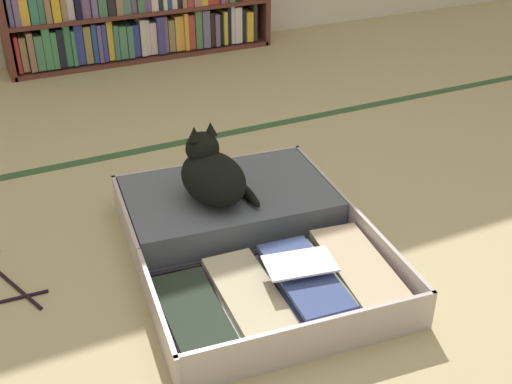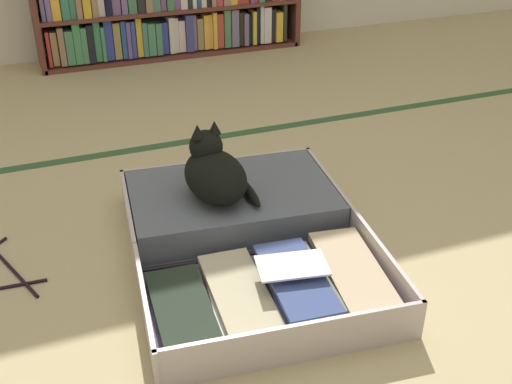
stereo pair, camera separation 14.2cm
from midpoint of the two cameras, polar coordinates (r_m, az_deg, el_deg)
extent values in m
plane|color=tan|center=(1.87, 5.47, -8.98)|extent=(10.00, 10.00, 0.00)
cube|color=#30532F|center=(2.73, -4.31, 4.53)|extent=(4.80, 0.05, 0.00)
cube|color=brown|center=(3.84, -6.25, 12.27)|extent=(1.47, 0.24, 0.02)
cube|color=brown|center=(3.77, -6.46, 15.94)|extent=(1.44, 0.24, 0.02)
cube|color=#AD2D2D|center=(3.70, -17.00, 12.37)|extent=(0.02, 0.20, 0.19)
cube|color=#9F8351|center=(3.72, -16.53, 12.44)|extent=(0.03, 0.20, 0.18)
cube|color=#906F52|center=(3.70, -15.94, 12.63)|extent=(0.03, 0.20, 0.20)
cube|color=#488158|center=(3.71, -15.30, 12.59)|extent=(0.04, 0.20, 0.18)
cube|color=#418B54|center=(3.71, -14.68, 12.97)|extent=(0.04, 0.20, 0.22)
cube|color=#488058|center=(3.71, -14.10, 12.85)|extent=(0.03, 0.20, 0.19)
cube|color=black|center=(3.71, -13.58, 13.01)|extent=(0.03, 0.20, 0.20)
cube|color=#408B5C|center=(3.73, -13.04, 13.23)|extent=(0.04, 0.20, 0.21)
cube|color=#408659|center=(3.73, -12.54, 13.04)|extent=(0.02, 0.20, 0.19)
cube|color=#303B96|center=(3.74, -12.10, 13.38)|extent=(0.04, 0.20, 0.22)
cube|color=#95834D|center=(3.74, -11.40, 13.36)|extent=(0.04, 0.20, 0.20)
cube|color=#295091|center=(3.75, -10.83, 13.47)|extent=(0.03, 0.20, 0.21)
cube|color=#674F93|center=(3.74, -10.40, 13.46)|extent=(0.02, 0.20, 0.20)
cube|color=#374395|center=(3.75, -10.02, 13.54)|extent=(0.02, 0.20, 0.20)
cube|color=gold|center=(3.76, -9.53, 13.72)|extent=(0.03, 0.20, 0.21)
cube|color=#437364|center=(3.76, -9.02, 13.56)|extent=(0.03, 0.20, 0.19)
cube|color=#46855F|center=(3.78, -8.46, 13.59)|extent=(0.04, 0.20, 0.18)
cube|color=#477C65|center=(3.78, -7.83, 13.64)|extent=(0.03, 0.20, 0.18)
cube|color=#2F3D91|center=(3.80, -7.34, 13.76)|extent=(0.04, 0.20, 0.18)
cube|color=beige|center=(3.80, -6.73, 13.98)|extent=(0.03, 0.20, 0.20)
cube|color=silver|center=(3.81, -6.34, 14.02)|extent=(0.02, 0.20, 0.20)
cube|color=silver|center=(3.83, -5.88, 13.94)|extent=(0.04, 0.20, 0.18)
cube|color=#3E3F80|center=(3.82, -5.20, 14.19)|extent=(0.04, 0.20, 0.21)
cube|color=slate|center=(3.84, -4.76, 14.26)|extent=(0.02, 0.20, 0.20)
cube|color=#927F4E|center=(3.85, -4.29, 14.15)|extent=(0.04, 0.20, 0.18)
cube|color=gold|center=(3.86, -3.76, 14.31)|extent=(0.03, 0.20, 0.20)
cube|color=gold|center=(3.87, -3.39, 14.37)|extent=(0.02, 0.20, 0.20)
cube|color=gold|center=(3.86, -2.98, 14.44)|extent=(0.02, 0.20, 0.21)
cube|color=#B54031|center=(3.88, -2.54, 14.43)|extent=(0.04, 0.20, 0.20)
cube|color=#4A7C53|center=(3.88, -1.92, 14.61)|extent=(0.04, 0.20, 0.22)
cube|color=slate|center=(3.90, -1.24, 14.66)|extent=(0.04, 0.20, 0.21)
cube|color=black|center=(3.92, -0.71, 14.60)|extent=(0.02, 0.20, 0.19)
cube|color=slate|center=(3.92, -0.26, 14.55)|extent=(0.03, 0.20, 0.18)
cube|color=black|center=(3.95, 0.03, 14.58)|extent=(0.02, 0.20, 0.18)
cube|color=gold|center=(3.94, 0.46, 14.68)|extent=(0.02, 0.20, 0.19)
cube|color=black|center=(3.96, 0.76, 14.87)|extent=(0.02, 0.20, 0.21)
cube|color=silver|center=(3.95, 1.10, 14.97)|extent=(0.02, 0.20, 0.22)
cube|color=silver|center=(3.97, 1.59, 14.90)|extent=(0.04, 0.20, 0.21)
cube|color=#21212B|center=(3.99, 2.05, 14.87)|extent=(0.02, 0.20, 0.19)
cube|color=gold|center=(4.00, 2.62, 14.74)|extent=(0.04, 0.20, 0.17)
cube|color=#282922|center=(4.01, 3.10, 15.08)|extent=(0.02, 0.20, 0.22)
cube|color=#BCAFAD|center=(1.82, 3.51, -9.97)|extent=(0.74, 0.53, 0.01)
cube|color=#BCAFAD|center=(1.63, 6.07, -13.34)|extent=(0.69, 0.08, 0.12)
cube|color=#BCAFAD|center=(1.73, -7.48, -10.38)|extent=(0.06, 0.46, 0.12)
cube|color=#BCAFAD|center=(1.90, 13.47, -6.73)|extent=(0.06, 0.46, 0.12)
cube|color=#53495E|center=(1.81, 3.52, -9.73)|extent=(0.71, 0.50, 0.01)
cube|color=#BCAFAD|center=(2.17, -0.23, -2.44)|extent=(0.74, 0.53, 0.01)
cube|color=#BCAFAD|center=(2.33, -1.64, 1.56)|extent=(0.69, 0.08, 0.12)
cube|color=#BCAFAD|center=(2.10, -9.32, -2.43)|extent=(0.06, 0.46, 0.12)
cube|color=#BCAFAD|center=(2.24, 8.24, -0.01)|extent=(0.06, 0.46, 0.12)
cube|color=#53495E|center=(2.17, -0.24, -2.22)|extent=(0.71, 0.50, 0.01)
cylinder|color=black|center=(1.98, 1.46, -5.59)|extent=(0.67, 0.08, 0.02)
cube|color=slate|center=(1.75, -4.03, -10.85)|extent=(0.18, 0.36, 0.02)
cube|color=#222D21|center=(1.74, -4.20, -10.36)|extent=(0.17, 0.37, 0.01)
cube|color=white|center=(1.79, 0.74, -9.79)|extent=(0.20, 0.38, 0.02)
cube|color=#B9AE8A|center=(1.78, 0.89, -9.18)|extent=(0.17, 0.40, 0.02)
cube|color=silver|center=(1.83, 5.89, -9.06)|extent=(0.19, 0.39, 0.01)
cube|color=#3B447C|center=(1.82, 5.81, -8.53)|extent=(0.20, 0.38, 0.02)
cube|color=#6F735B|center=(1.81, 6.22, -7.93)|extent=(0.18, 0.34, 0.02)
cube|color=navy|center=(1.79, 5.90, -7.65)|extent=(0.18, 0.36, 0.01)
cube|color=navy|center=(1.89, 10.65, -7.86)|extent=(0.17, 0.39, 0.02)
cube|color=#92739C|center=(1.87, 10.82, -7.33)|extent=(0.21, 0.41, 0.02)
cube|color=tan|center=(1.86, 10.79, -6.87)|extent=(0.20, 0.40, 0.02)
cube|color=silver|center=(1.79, 5.52, -6.58)|extent=(0.21, 0.15, 0.01)
cube|color=slate|center=(2.14, -0.24, -1.06)|extent=(0.70, 0.49, 0.11)
cylinder|color=black|center=(2.29, -6.22, 0.83)|extent=(0.02, 0.02, 0.11)
cylinder|color=black|center=(2.37, 2.94, 1.99)|extent=(0.02, 0.02, 0.11)
cube|color=white|center=(1.67, 8.84, -13.13)|extent=(0.03, 0.00, 0.02)
cube|color=red|center=(1.69, 9.58, -13.08)|extent=(0.04, 0.01, 0.02)
cube|color=white|center=(1.65, 8.35, -12.61)|extent=(0.04, 0.01, 0.02)
ellipsoid|color=black|center=(2.02, -1.62, 1.32)|extent=(0.22, 0.29, 0.16)
ellipsoid|color=black|center=(2.09, -2.57, 1.25)|extent=(0.14, 0.11, 0.09)
sphere|color=black|center=(2.03, -2.47, 4.02)|extent=(0.11, 0.11, 0.11)
cone|color=black|center=(2.01, -1.69, 5.75)|extent=(0.04, 0.04, 0.04)
cone|color=black|center=(1.98, -3.18, 5.39)|extent=(0.04, 0.04, 0.04)
sphere|color=gold|center=(2.07, -2.59, 4.76)|extent=(0.02, 0.02, 0.02)
sphere|color=gold|center=(2.05, -3.54, 4.52)|extent=(0.02, 0.02, 0.02)
ellipsoid|color=black|center=(2.06, 1.29, -0.07)|extent=(0.04, 0.19, 0.03)
cylinder|color=black|center=(2.08, -19.35, -6.19)|extent=(0.15, 0.38, 0.01)
cylinder|color=black|center=(1.98, -19.31, -8.02)|extent=(0.22, 0.02, 0.01)
camera|label=1|loc=(0.07, -87.92, 1.20)|focal=45.00mm
camera|label=2|loc=(0.07, 92.08, -1.20)|focal=45.00mm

